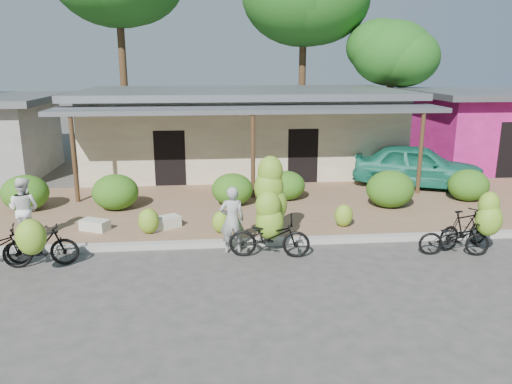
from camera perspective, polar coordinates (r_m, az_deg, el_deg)
ground at (r=10.72m, az=2.63°, el=-9.78°), size 100.00×100.00×0.00m
sidewalk at (r=15.36m, az=0.03°, el=-1.89°), size 60.00×6.00×0.12m
curb at (r=12.52m, az=1.35°, el=-5.71°), size 60.00×0.25×0.15m
shop_main at (r=20.81m, az=-1.55°, el=7.16°), size 13.00×8.50×3.35m
shop_pink at (r=23.99m, az=24.52°, el=6.73°), size 6.00×6.00×3.25m
tree_near_right at (r=25.79m, az=14.83°, el=15.29°), size 4.11×3.91×6.47m
hedge_0 at (r=16.35m, az=-24.88°, el=-0.09°), size 1.37×1.24×1.07m
hedge_1 at (r=15.51m, az=-15.78°, el=-0.00°), size 1.37×1.24×1.07m
hedge_2 at (r=15.41m, az=-2.71°, el=0.30°), size 1.27×1.15×0.99m
hedge_3 at (r=16.04m, az=3.51°, el=0.75°), size 1.19×1.07×0.93m
hedge_4 at (r=15.71m, az=15.08°, el=0.35°), size 1.45×1.31×1.13m
hedge_5 at (r=17.29m, az=23.10°, el=0.74°), size 1.29×1.17×1.01m
bike_left at (r=11.88m, az=-23.64°, el=-5.44°), size 1.66×1.21×1.31m
bike_center at (r=11.75m, az=1.56°, el=-2.76°), size 1.96×1.31×2.30m
bike_right at (r=13.02m, az=23.47°, el=-3.41°), size 1.70×1.37×1.57m
bike_far_right at (r=12.63m, az=21.71°, el=-4.90°), size 1.70×0.80×0.86m
loose_banana_a at (r=13.17m, az=-12.17°, el=-3.26°), size 0.54×0.46×0.67m
loose_banana_b at (r=12.97m, az=-4.00°, el=-3.43°), size 0.47×0.40×0.59m
loose_banana_c at (r=13.63m, az=9.98°, el=-2.66°), size 0.49×0.42×0.62m
sack_near at (r=13.56m, az=-10.47°, el=-3.47°), size 0.93×0.79×0.30m
sack_far at (r=13.86m, az=-17.94°, el=-3.60°), size 0.84×0.67×0.28m
vendor at (r=11.82m, az=-2.76°, el=-3.19°), size 0.61×0.42×1.63m
bystander at (r=13.54m, az=-25.01°, el=-1.78°), size 0.90×0.77×1.60m
teal_van at (r=18.55m, az=17.98°, el=2.87°), size 4.77×3.34×1.51m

